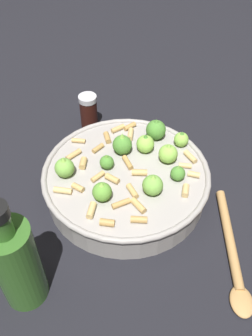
% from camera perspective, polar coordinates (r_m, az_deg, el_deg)
% --- Properties ---
extents(ground_plane, '(2.40, 2.40, 0.00)m').
position_cam_1_polar(ground_plane, '(0.72, 0.00, -3.69)').
color(ground_plane, black).
extents(cooking_pan, '(0.31, 0.31, 0.10)m').
position_cam_1_polar(cooking_pan, '(0.70, 0.10, -1.65)').
color(cooking_pan, '#9E9993').
rests_on(cooking_pan, ground).
extents(pepper_shaker, '(0.04, 0.04, 0.09)m').
position_cam_1_polar(pepper_shaker, '(0.85, -5.85, 8.74)').
color(pepper_shaker, '#33140F').
rests_on(pepper_shaker, ground).
extents(olive_oil_bottle, '(0.07, 0.07, 0.21)m').
position_cam_1_polar(olive_oil_bottle, '(0.55, -16.79, -13.98)').
color(olive_oil_bottle, '#336023').
rests_on(olive_oil_bottle, ground).
extents(wooden_spoon, '(0.19, 0.19, 0.02)m').
position_cam_1_polar(wooden_spoon, '(0.65, 16.31, -12.87)').
color(wooden_spoon, '#B2844C').
rests_on(wooden_spoon, ground).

